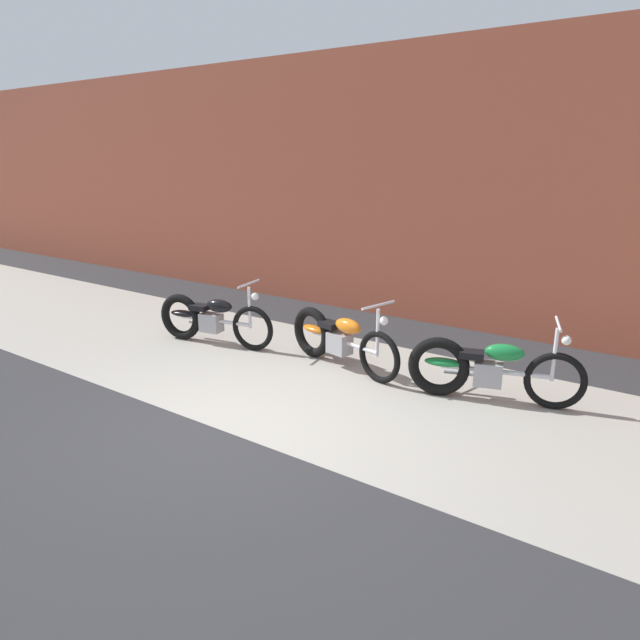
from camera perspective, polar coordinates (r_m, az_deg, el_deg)
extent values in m
plane|color=#2D2D30|center=(6.04, -9.26, -11.29)|extent=(80.00, 80.00, 0.00)
cube|color=#9E998E|center=(7.26, 0.35, -6.14)|extent=(36.00, 3.50, 0.01)
cube|color=brown|center=(9.77, 12.19, 13.02)|extent=(36.00, 0.50, 4.56)
torus|color=black|center=(8.32, -6.87, -0.84)|extent=(0.68, 0.20, 0.68)
torus|color=black|center=(9.03, -13.98, 0.32)|extent=(0.74, 0.26, 0.73)
cylinder|color=silver|center=(8.65, -10.58, -0.07)|extent=(1.22, 0.28, 0.06)
cube|color=#99999E|center=(8.71, -11.00, -0.26)|extent=(0.36, 0.28, 0.28)
ellipsoid|color=black|center=(8.54, -10.22, 1.42)|extent=(0.47, 0.27, 0.20)
ellipsoid|color=black|center=(8.99, -13.75, 0.65)|extent=(0.47, 0.26, 0.10)
cube|color=black|center=(8.76, -12.15, 1.27)|extent=(0.31, 0.25, 0.08)
cylinder|color=silver|center=(8.26, -7.18, 1.25)|extent=(0.05, 0.05, 0.62)
cylinder|color=silver|center=(8.17, -7.27, 3.68)|extent=(0.14, 0.58, 0.03)
sphere|color=white|center=(8.16, -6.62, 2.39)|extent=(0.11, 0.11, 0.11)
cylinder|color=silver|center=(8.98, -11.69, -0.32)|extent=(0.55, 0.16, 0.06)
torus|color=black|center=(7.13, 6.04, -3.77)|extent=(0.68, 0.24, 0.68)
torus|color=black|center=(8.00, -0.82, -1.23)|extent=(0.74, 0.30, 0.73)
cylinder|color=silver|center=(7.54, 2.41, -2.23)|extent=(1.21, 0.35, 0.06)
cube|color=#99999E|center=(7.61, 1.99, -2.38)|extent=(0.36, 0.29, 0.28)
ellipsoid|color=orange|center=(7.42, 2.86, -0.62)|extent=(0.47, 0.29, 0.20)
ellipsoid|color=orange|center=(7.95, -0.59, -0.90)|extent=(0.47, 0.28, 0.10)
cube|color=black|center=(7.68, 0.98, -0.47)|extent=(0.32, 0.26, 0.08)
cylinder|color=silver|center=(7.06, 5.88, -1.32)|extent=(0.05, 0.05, 0.62)
cylinder|color=silver|center=(6.96, 5.96, 1.51)|extent=(0.17, 0.57, 0.03)
sphere|color=white|center=(6.94, 6.53, -0.09)|extent=(0.11, 0.11, 0.11)
cylinder|color=silver|center=(7.90, 1.57, -2.28)|extent=(0.55, 0.19, 0.06)
torus|color=black|center=(6.89, 22.81, -5.75)|extent=(0.67, 0.28, 0.68)
torus|color=black|center=(6.86, 11.97, -4.64)|extent=(0.74, 0.34, 0.73)
cylinder|color=silver|center=(6.83, 17.41, -5.00)|extent=(1.20, 0.42, 0.06)
cube|color=#99999E|center=(6.85, 16.72, -5.26)|extent=(0.37, 0.30, 0.28)
ellipsoid|color=#197A38|center=(6.75, 18.26, -3.16)|extent=(0.48, 0.31, 0.20)
ellipsoid|color=#197A38|center=(6.83, 12.41, -4.21)|extent=(0.47, 0.30, 0.10)
cube|color=black|center=(6.77, 15.18, -3.38)|extent=(0.33, 0.27, 0.08)
cylinder|color=silver|center=(6.78, 22.76, -3.28)|extent=(0.05, 0.05, 0.62)
cylinder|color=silver|center=(6.68, 23.09, -0.37)|extent=(0.20, 0.56, 0.03)
sphere|color=white|center=(6.74, 23.77, -1.91)|extent=(0.11, 0.11, 0.11)
cylinder|color=silver|center=(7.02, 14.74, -5.26)|extent=(0.54, 0.22, 0.06)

